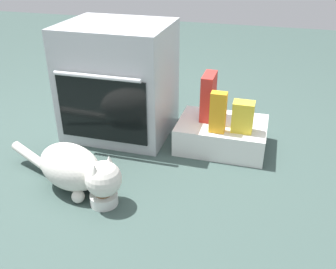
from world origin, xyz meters
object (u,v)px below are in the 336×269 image
(cereal_box, at_px, (208,96))
(juice_carton, at_px, (218,112))
(oven, at_px, (119,80))
(food_bowl, at_px, (104,198))
(pantry_cabinet, at_px, (222,135))
(cat, at_px, (76,169))
(snack_bag, at_px, (243,117))

(cereal_box, height_order, juice_carton, cereal_box)
(oven, bearing_deg, cereal_box, 1.29)
(cereal_box, relative_size, juice_carton, 1.17)
(food_bowl, bearing_deg, oven, 105.67)
(pantry_cabinet, height_order, food_bowl, pantry_cabinet)
(cereal_box, xyz_separation_m, juice_carton, (0.09, -0.17, -0.02))
(cat, xyz_separation_m, snack_bag, (0.76, 0.58, 0.12))
(cereal_box, height_order, snack_bag, cereal_box)
(cat, xyz_separation_m, cereal_box, (0.53, 0.71, 0.17))
(cereal_box, bearing_deg, snack_bag, -29.61)
(oven, relative_size, cereal_box, 2.54)
(oven, height_order, cereal_box, oven)
(cat, distance_m, juice_carton, 0.84)
(cereal_box, bearing_deg, pantry_cabinet, -26.42)
(pantry_cabinet, distance_m, cereal_box, 0.25)
(cereal_box, xyz_separation_m, snack_bag, (0.23, -0.13, -0.05))
(food_bowl, xyz_separation_m, cereal_box, (0.36, 0.77, 0.27))
(cat, relative_size, juice_carton, 3.17)
(pantry_cabinet, height_order, cereal_box, cereal_box)
(oven, distance_m, cereal_box, 0.58)
(oven, height_order, pantry_cabinet, oven)
(cat, height_order, snack_bag, snack_bag)
(pantry_cabinet, relative_size, cereal_box, 1.90)
(food_bowl, bearing_deg, cereal_box, 64.79)
(cereal_box, bearing_deg, food_bowl, -115.21)
(oven, relative_size, food_bowl, 5.16)
(juice_carton, bearing_deg, oven, 166.48)
(pantry_cabinet, relative_size, snack_bag, 2.96)
(cat, height_order, cereal_box, cereal_box)
(food_bowl, relative_size, cat, 0.18)
(oven, bearing_deg, juice_carton, -13.52)
(oven, xyz_separation_m, juice_carton, (0.66, -0.16, -0.07))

